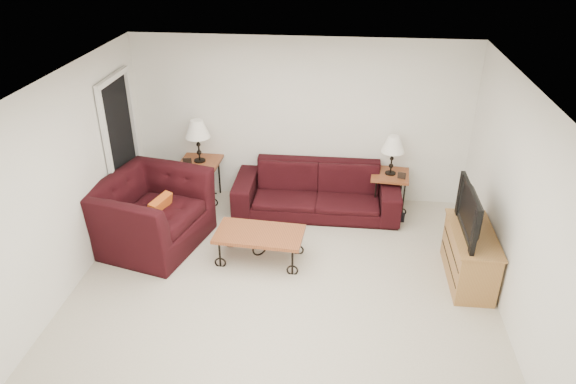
# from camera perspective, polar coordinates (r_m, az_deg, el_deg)

# --- Properties ---
(ground) EXTENTS (5.00, 5.00, 0.00)m
(ground) POSITION_cam_1_polar(r_m,az_deg,el_deg) (6.42, -0.68, -10.86)
(ground) COLOR beige
(ground) RESTS_ON ground
(wall_back) EXTENTS (5.00, 0.02, 2.50)m
(wall_back) POSITION_cam_1_polar(r_m,az_deg,el_deg) (7.99, 1.40, 7.62)
(wall_back) COLOR white
(wall_back) RESTS_ON ground
(wall_front) EXTENTS (5.00, 0.02, 2.50)m
(wall_front) POSITION_cam_1_polar(r_m,az_deg,el_deg) (3.76, -5.57, -19.73)
(wall_front) COLOR white
(wall_front) RESTS_ON ground
(wall_left) EXTENTS (0.02, 5.00, 2.50)m
(wall_left) POSITION_cam_1_polar(r_m,az_deg,el_deg) (6.48, -23.26, 0.18)
(wall_left) COLOR white
(wall_left) RESTS_ON ground
(wall_right) EXTENTS (0.02, 5.00, 2.50)m
(wall_right) POSITION_cam_1_polar(r_m,az_deg,el_deg) (5.99, 23.73, -2.21)
(wall_right) COLOR white
(wall_right) RESTS_ON ground
(ceiling) EXTENTS (5.00, 5.00, 0.00)m
(ceiling) POSITION_cam_1_polar(r_m,az_deg,el_deg) (5.23, -0.84, 11.01)
(ceiling) COLOR white
(ceiling) RESTS_ON wall_back
(doorway) EXTENTS (0.08, 0.94, 2.04)m
(doorway) POSITION_cam_1_polar(r_m,az_deg,el_deg) (7.89, -17.40, 4.25)
(doorway) COLOR black
(doorway) RESTS_ON ground
(sofa) EXTENTS (2.44, 0.95, 0.71)m
(sofa) POSITION_cam_1_polar(r_m,az_deg,el_deg) (7.90, 3.09, 0.23)
(sofa) COLOR black
(sofa) RESTS_ON ground
(side_table_left) EXTENTS (0.62, 0.62, 0.66)m
(side_table_left) POSITION_cam_1_polar(r_m,az_deg,el_deg) (8.34, -9.28, 1.25)
(side_table_left) COLOR #974B26
(side_table_left) RESTS_ON ground
(side_table_right) EXTENTS (0.59, 0.59, 0.59)m
(side_table_right) POSITION_cam_1_polar(r_m,az_deg,el_deg) (8.11, 10.75, 0.06)
(side_table_right) COLOR #974B26
(side_table_right) RESTS_ON ground
(lamp_left) EXTENTS (0.39, 0.39, 0.66)m
(lamp_left) POSITION_cam_1_polar(r_m,az_deg,el_deg) (8.07, -9.63, 5.41)
(lamp_left) COLOR black
(lamp_left) RESTS_ON side_table_left
(lamp_right) EXTENTS (0.36, 0.36, 0.59)m
(lamp_right) POSITION_cam_1_polar(r_m,az_deg,el_deg) (7.86, 11.13, 3.89)
(lamp_right) COLOR black
(lamp_right) RESTS_ON side_table_right
(photo_frame_left) EXTENTS (0.13, 0.04, 0.11)m
(photo_frame_left) POSITION_cam_1_polar(r_m,az_deg,el_deg) (8.09, -10.78, 3.24)
(photo_frame_left) COLOR black
(photo_frame_left) RESTS_ON side_table_left
(photo_frame_right) EXTENTS (0.12, 0.05, 0.10)m
(photo_frame_right) POSITION_cam_1_polar(r_m,az_deg,el_deg) (7.84, 12.13, 1.73)
(photo_frame_right) COLOR black
(photo_frame_right) RESTS_ON side_table_right
(coffee_table) EXTENTS (1.15, 0.68, 0.42)m
(coffee_table) POSITION_cam_1_polar(r_m,az_deg,el_deg) (6.87, -3.06, -5.86)
(coffee_table) COLOR #974B26
(coffee_table) RESTS_ON ground
(armchair) EXTENTS (1.57, 1.70, 0.93)m
(armchair) POSITION_cam_1_polar(r_m,az_deg,el_deg) (7.31, -14.59, -2.17)
(armchair) COLOR black
(armchair) RESTS_ON ground
(throw_pillow) EXTENTS (0.21, 0.43, 0.42)m
(throw_pillow) POSITION_cam_1_polar(r_m,az_deg,el_deg) (7.19, -13.65, -2.07)
(throw_pillow) COLOR #CD5B1A
(throw_pillow) RESTS_ON armchair
(tv_stand) EXTENTS (0.46, 1.11, 0.66)m
(tv_stand) POSITION_cam_1_polar(r_m,az_deg,el_deg) (6.82, 18.93, -6.53)
(tv_stand) COLOR #9E723A
(tv_stand) RESTS_ON ground
(television) EXTENTS (0.13, 0.99, 0.57)m
(television) POSITION_cam_1_polar(r_m,az_deg,el_deg) (6.51, 19.59, -2.03)
(television) COLOR black
(television) RESTS_ON tv_stand
(backpack) EXTENTS (0.36, 0.30, 0.41)m
(backpack) POSITION_cam_1_polar(r_m,az_deg,el_deg) (7.79, 11.60, -2.01)
(backpack) COLOR black
(backpack) RESTS_ON ground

